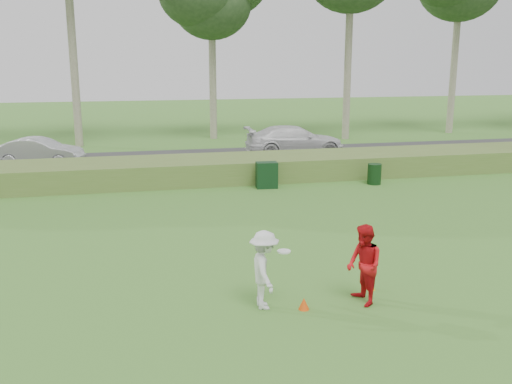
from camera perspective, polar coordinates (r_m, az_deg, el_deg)
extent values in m
plane|color=#377326|center=(12.33, 4.24, -10.04)|extent=(120.00, 120.00, 0.00)
cube|color=#4E6E2C|center=(23.48, -4.39, 2.30)|extent=(80.00, 3.00, 0.90)
cube|color=#2D2D2D|center=(28.43, -5.90, 3.30)|extent=(80.00, 6.00, 0.06)
cylinder|color=gray|center=(34.04, -18.14, 17.40)|extent=(0.44, 0.44, 15.50)
cylinder|color=gray|center=(35.74, -4.40, 14.54)|extent=(0.44, 0.44, 11.50)
cylinder|color=gray|center=(35.98, 9.32, 16.39)|extent=(0.44, 0.44, 14.00)
cylinder|color=gray|center=(40.75, 19.44, 15.08)|extent=(0.44, 0.44, 13.50)
imported|color=silver|center=(11.35, 0.82, -7.79)|extent=(0.63, 1.05, 1.59)
cylinder|color=white|center=(11.32, 2.81, -5.95)|extent=(0.27, 0.27, 0.03)
imported|color=red|center=(11.71, 10.76, -7.19)|extent=(0.67, 0.84, 1.65)
cone|color=#EF4C0C|center=(11.55, 4.81, -11.06)|extent=(0.22, 0.22, 0.24)
cone|color=gold|center=(12.67, 11.45, -9.16)|extent=(0.17, 0.17, 0.19)
cube|color=black|center=(21.94, 1.08, 1.71)|extent=(0.84, 0.56, 1.01)
cylinder|color=black|center=(23.11, 11.75, 1.77)|extent=(0.59, 0.59, 0.81)
imported|color=silver|center=(28.11, -20.82, 3.79)|extent=(4.11, 2.30, 1.28)
imported|color=silver|center=(29.44, 3.89, 5.19)|extent=(5.16, 2.27, 1.47)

